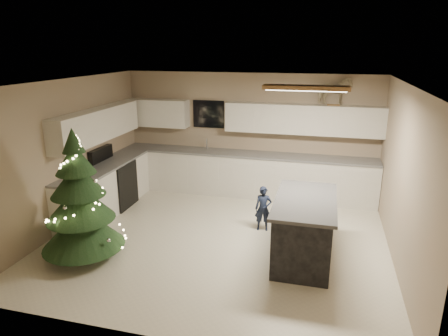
# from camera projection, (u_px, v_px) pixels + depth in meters

# --- Properties ---
(ground_plane) EXTENTS (5.50, 5.50, 0.00)m
(ground_plane) POSITION_uv_depth(u_px,v_px,m) (219.00, 239.00, 6.77)
(ground_plane) COLOR beige
(room_shell) EXTENTS (5.52, 5.02, 2.61)m
(room_shell) POSITION_uv_depth(u_px,v_px,m) (220.00, 138.00, 6.25)
(room_shell) COLOR gray
(room_shell) RESTS_ON ground_plane
(cabinetry) EXTENTS (5.50, 3.20, 2.00)m
(cabinetry) POSITION_uv_depth(u_px,v_px,m) (197.00, 165.00, 8.29)
(cabinetry) COLOR silver
(cabinetry) RESTS_ON ground_plane
(island) EXTENTS (0.90, 1.70, 0.95)m
(island) POSITION_uv_depth(u_px,v_px,m) (304.00, 228.00, 6.05)
(island) COLOR black
(island) RESTS_ON ground_plane
(bar_stool) EXTENTS (0.30, 0.30, 0.58)m
(bar_stool) POSITION_uv_depth(u_px,v_px,m) (284.00, 213.00, 6.73)
(bar_stool) COLOR brown
(bar_stool) RESTS_ON ground_plane
(christmas_tree) EXTENTS (1.27, 1.23, 2.03)m
(christmas_tree) POSITION_uv_depth(u_px,v_px,m) (80.00, 206.00, 5.96)
(christmas_tree) COLOR #3F2816
(christmas_tree) RESTS_ON ground_plane
(toddler) EXTENTS (0.31, 0.23, 0.80)m
(toddler) POSITION_uv_depth(u_px,v_px,m) (263.00, 209.00, 6.99)
(toddler) COLOR black
(toddler) RESTS_ON ground_plane
(rocking_horse) EXTENTS (0.68, 0.47, 0.54)m
(rocking_horse) POSITION_uv_depth(u_px,v_px,m) (334.00, 91.00, 7.84)
(rocking_horse) COLOR brown
(rocking_horse) RESTS_ON cabinetry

